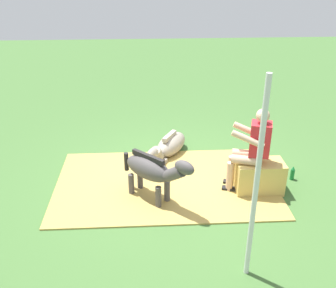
% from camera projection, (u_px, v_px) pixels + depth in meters
% --- Properties ---
extents(ground_plane, '(24.00, 24.00, 0.00)m').
position_uv_depth(ground_plane, '(178.00, 180.00, 6.52)').
color(ground_plane, '#426B33').
extents(hay_patch, '(3.57, 2.23, 0.02)m').
position_uv_depth(hay_patch, '(166.00, 183.00, 6.41)').
color(hay_patch, tan).
rests_on(hay_patch, ground).
extents(hay_bale, '(0.74, 0.42, 0.51)m').
position_uv_depth(hay_bale, '(259.00, 177.00, 6.12)').
color(hay_bale, tan).
rests_on(hay_bale, ground).
extents(person_seated, '(0.72, 0.54, 1.39)m').
position_uv_depth(person_seated, '(251.00, 146.00, 5.91)').
color(person_seated, '#D8AD8C').
rests_on(person_seated, ground).
extents(pony_standing, '(1.08, 1.04, 0.88)m').
position_uv_depth(pony_standing, '(153.00, 170.00, 5.77)').
color(pony_standing, '#4C4747').
rests_on(pony_standing, ground).
extents(pony_lying, '(0.90, 1.29, 0.42)m').
position_uv_depth(pony_lying, '(169.00, 146.00, 7.24)').
color(pony_lying, gray).
rests_on(pony_lying, ground).
extents(soda_bottle, '(0.07, 0.07, 0.25)m').
position_uv_depth(soda_bottle, '(292.00, 173.00, 6.48)').
color(soda_bottle, '#197233').
rests_on(soda_bottle, ground).
extents(tent_pole_left, '(0.06, 0.06, 2.43)m').
position_uv_depth(tent_pole_left, '(256.00, 185.00, 4.10)').
color(tent_pole_left, silver).
rests_on(tent_pole_left, ground).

